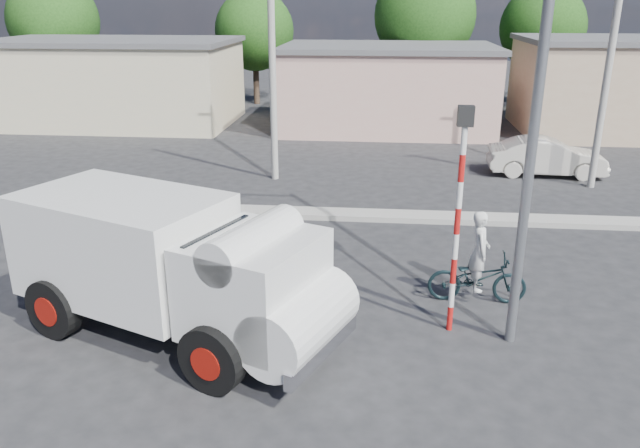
# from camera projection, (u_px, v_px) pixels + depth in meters

# --- Properties ---
(ground_plane) EXTENTS (120.00, 120.00, 0.00)m
(ground_plane) POSITION_uv_depth(u_px,v_px,m) (275.00, 362.00, 11.08)
(ground_plane) COLOR #252527
(ground_plane) RESTS_ON ground
(median) EXTENTS (40.00, 0.80, 0.16)m
(median) POSITION_uv_depth(u_px,v_px,m) (319.00, 214.00, 18.54)
(median) COLOR #99968E
(median) RESTS_ON ground
(truck) EXTENTS (6.78, 4.58, 2.64)m
(truck) POSITION_uv_depth(u_px,v_px,m) (175.00, 266.00, 11.46)
(truck) COLOR black
(truck) RESTS_ON ground
(bicycle) EXTENTS (2.06, 0.75, 1.08)m
(bicycle) POSITION_uv_depth(u_px,v_px,m) (477.00, 278.00, 13.15)
(bicycle) COLOR black
(bicycle) RESTS_ON ground
(cyclist) EXTENTS (0.42, 0.64, 1.72)m
(cyclist) POSITION_uv_depth(u_px,v_px,m) (478.00, 264.00, 13.04)
(cyclist) COLOR silver
(cyclist) RESTS_ON ground
(car_cream) EXTENTS (4.19, 1.60, 1.36)m
(car_cream) POSITION_uv_depth(u_px,v_px,m) (547.00, 157.00, 22.71)
(car_cream) COLOR beige
(car_cream) RESTS_ON ground
(traffic_pole) EXTENTS (0.28, 0.18, 4.36)m
(traffic_pole) POSITION_uv_depth(u_px,v_px,m) (459.00, 203.00, 11.31)
(traffic_pole) COLOR red
(traffic_pole) RESTS_ON ground
(streetlight) EXTENTS (2.34, 0.22, 9.00)m
(streetlight) POSITION_uv_depth(u_px,v_px,m) (530.00, 72.00, 10.14)
(streetlight) COLOR slate
(streetlight) RESTS_ON ground
(building_row) EXTENTS (37.80, 7.30, 4.44)m
(building_row) POSITION_uv_depth(u_px,v_px,m) (369.00, 84.00, 30.85)
(building_row) COLOR beige
(building_row) RESTS_ON ground
(tree_row) EXTENTS (51.24, 7.43, 8.42)m
(tree_row) POSITION_uv_depth(u_px,v_px,m) (485.00, 21.00, 35.43)
(tree_row) COLOR #38281E
(tree_row) RESTS_ON ground
(utility_poles) EXTENTS (35.40, 0.24, 8.00)m
(utility_poles) POSITION_uv_depth(u_px,v_px,m) (429.00, 64.00, 20.64)
(utility_poles) COLOR #99968E
(utility_poles) RESTS_ON ground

